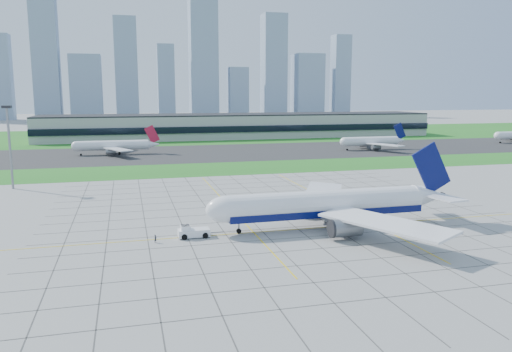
# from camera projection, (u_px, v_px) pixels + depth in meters

# --- Properties ---
(ground) EXTENTS (1400.00, 1400.00, 0.00)m
(ground) POSITION_uv_depth(u_px,v_px,m) (295.00, 227.00, 110.14)
(ground) COLOR #9E9E99
(ground) RESTS_ON ground
(grass_median) EXTENTS (700.00, 35.00, 0.04)m
(grass_median) POSITION_uv_depth(u_px,v_px,m) (220.00, 169.00, 196.06)
(grass_median) COLOR #236E1F
(grass_median) RESTS_ON ground
(asphalt_taxiway) EXTENTS (700.00, 75.00, 0.04)m
(asphalt_taxiway) POSITION_uv_depth(u_px,v_px,m) (200.00, 153.00, 248.57)
(asphalt_taxiway) COLOR #383838
(asphalt_taxiway) RESTS_ON ground
(grass_far) EXTENTS (700.00, 145.00, 0.04)m
(grass_far) POSITION_uv_depth(u_px,v_px,m) (178.00, 135.00, 353.60)
(grass_far) COLOR #236E1F
(grass_far) RESTS_ON ground
(apron_markings) EXTENTS (120.00, 130.00, 0.03)m
(apron_markings) POSITION_uv_depth(u_px,v_px,m) (282.00, 215.00, 120.83)
(apron_markings) COLOR #474744
(apron_markings) RESTS_ON ground
(terminal) EXTENTS (260.00, 43.00, 15.80)m
(terminal) POSITION_uv_depth(u_px,v_px,m) (240.00, 126.00, 338.29)
(terminal) COLOR #B7B7B2
(terminal) RESTS_ON ground
(light_mast) EXTENTS (2.50, 2.50, 25.60)m
(light_mast) POSITION_uv_depth(u_px,v_px,m) (9.00, 137.00, 152.14)
(light_mast) COLOR gray
(light_mast) RESTS_ON ground
(city_skyline) EXTENTS (523.00, 32.40, 160.00)m
(city_skyline) POSITION_uv_depth(u_px,v_px,m) (146.00, 69.00, 594.85)
(city_skyline) COLOR #8A9DB4
(city_skyline) RESTS_ON ground
(airliner) EXTENTS (57.96, 58.76, 18.25)m
(airliner) POSITION_uv_depth(u_px,v_px,m) (328.00, 205.00, 109.38)
(airliner) COLOR white
(airliner) RESTS_ON ground
(pushback_tug) EXTENTS (9.38, 3.35, 2.61)m
(pushback_tug) POSITION_uv_depth(u_px,v_px,m) (192.00, 232.00, 102.07)
(pushback_tug) COLOR white
(pushback_tug) RESTS_ON ground
(crew_near) EXTENTS (0.68, 0.70, 1.62)m
(crew_near) POSITION_uv_depth(u_px,v_px,m) (155.00, 239.00, 98.34)
(crew_near) COLOR black
(crew_near) RESTS_ON ground
(crew_far) EXTENTS (1.12, 1.10, 1.82)m
(crew_far) POSITION_uv_depth(u_px,v_px,m) (436.00, 229.00, 105.08)
(crew_far) COLOR black
(crew_far) RESTS_ON ground
(distant_jet_1) EXTENTS (39.22, 42.66, 14.08)m
(distant_jet_1) POSITION_uv_depth(u_px,v_px,m) (114.00, 145.00, 241.34)
(distant_jet_1) COLOR white
(distant_jet_1) RESTS_ON ground
(distant_jet_2) EXTENTS (35.53, 42.66, 14.08)m
(distant_jet_2) POSITION_uv_depth(u_px,v_px,m) (372.00, 141.00, 262.38)
(distant_jet_2) COLOR white
(distant_jet_2) RESTS_ON ground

